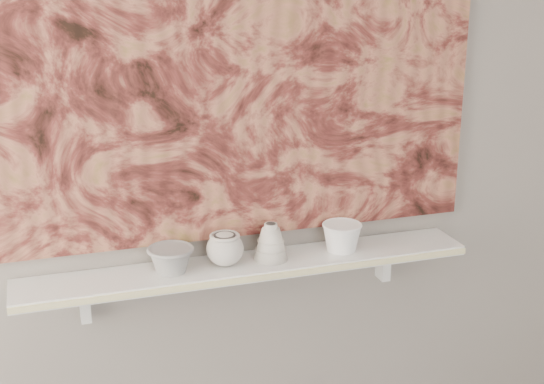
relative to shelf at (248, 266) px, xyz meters
name	(u,v)px	position (x,y,z in m)	size (l,w,h in m)	color
wall_back	(238,121)	(0.00, 0.09, 0.44)	(3.60, 3.60, 0.00)	gray
shelf	(248,266)	(0.00, 0.00, 0.00)	(1.40, 0.18, 0.03)	white
shelf_stripe	(257,278)	(0.00, -0.09, 0.00)	(1.40, 0.01, 0.02)	beige
bracket_left	(85,301)	(-0.49, 0.06, -0.07)	(0.03, 0.06, 0.12)	white
bracket_right	(383,262)	(0.49, 0.06, -0.07)	(0.03, 0.06, 0.12)	white
painting	(238,58)	(0.00, 0.08, 0.62)	(1.50, 0.03, 1.10)	maroon
house_motif	(377,149)	(0.45, 0.07, 0.32)	(0.09, 0.00, 0.08)	black
bowl_grey	(171,259)	(-0.24, 0.00, 0.06)	(0.14, 0.14, 0.08)	gray
cup_cream	(225,249)	(-0.07, 0.00, 0.07)	(0.11, 0.11, 0.10)	beige
bell_vessel	(271,241)	(0.07, 0.00, 0.07)	(0.11, 0.11, 0.12)	beige
bowl_white	(342,237)	(0.31, 0.00, 0.06)	(0.13, 0.13, 0.09)	white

